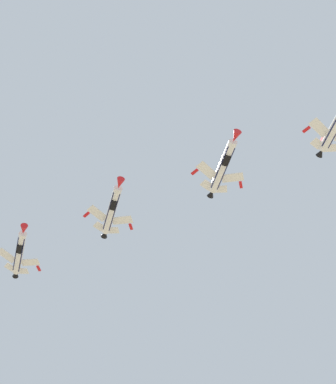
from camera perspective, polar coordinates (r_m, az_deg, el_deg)
The scene contains 3 objects.
fighter_jet_left_wing at distance 111.34m, azimuth 5.44°, elevation 2.60°, with size 10.63×15.96×4.38m.
fighter_jet_right_wing at distance 118.04m, azimuth -5.52°, elevation -1.70°, with size 10.62×15.96×4.38m.
fighter_jet_left_outer at distance 130.13m, azimuth -14.36°, elevation -5.75°, with size 10.59×15.96×4.39m.
Camera 1 is at (5.91, -6.34, 1.72)m, focal length 54.31 mm.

